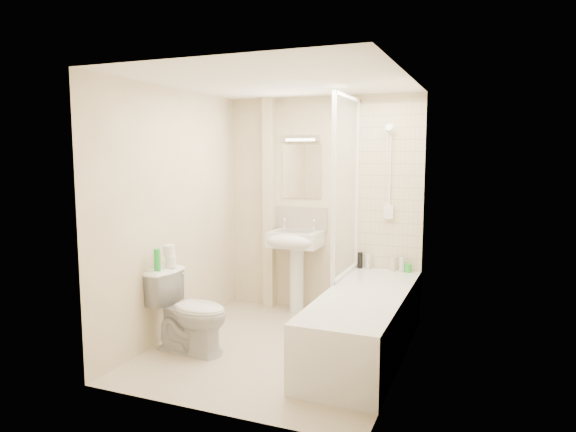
% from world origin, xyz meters
% --- Properties ---
extents(floor, '(2.50, 2.50, 0.00)m').
position_xyz_m(floor, '(0.00, 0.00, 0.00)').
color(floor, beige).
rests_on(floor, ground).
extents(wall_back, '(2.20, 0.02, 2.40)m').
position_xyz_m(wall_back, '(0.00, 1.25, 1.20)').
color(wall_back, beige).
rests_on(wall_back, ground).
extents(wall_left, '(0.02, 2.50, 2.40)m').
position_xyz_m(wall_left, '(-1.10, 0.00, 1.20)').
color(wall_left, beige).
rests_on(wall_left, ground).
extents(wall_right, '(0.02, 2.50, 2.40)m').
position_xyz_m(wall_right, '(1.10, 0.00, 1.20)').
color(wall_right, beige).
rests_on(wall_right, ground).
extents(ceiling, '(2.20, 2.50, 0.02)m').
position_xyz_m(ceiling, '(0.00, 0.00, 2.40)').
color(ceiling, white).
rests_on(ceiling, wall_back).
extents(tile_back, '(0.70, 0.01, 1.75)m').
position_xyz_m(tile_back, '(0.75, 1.24, 1.42)').
color(tile_back, beige).
rests_on(tile_back, wall_back).
extents(tile_right, '(0.01, 2.10, 1.75)m').
position_xyz_m(tile_right, '(1.09, 0.20, 1.42)').
color(tile_right, beige).
rests_on(tile_right, wall_right).
extents(pipe_boxing, '(0.12, 0.12, 2.40)m').
position_xyz_m(pipe_boxing, '(-0.62, 1.19, 1.20)').
color(pipe_boxing, beige).
rests_on(pipe_boxing, ground).
extents(splashback, '(0.60, 0.02, 0.30)m').
position_xyz_m(splashback, '(-0.24, 1.24, 1.03)').
color(splashback, beige).
rests_on(splashback, wall_back).
extents(mirror, '(0.46, 0.01, 0.60)m').
position_xyz_m(mirror, '(-0.24, 1.24, 1.58)').
color(mirror, white).
rests_on(mirror, wall_back).
extents(strip_light, '(0.42, 0.07, 0.07)m').
position_xyz_m(strip_light, '(-0.24, 1.22, 1.95)').
color(strip_light, silver).
rests_on(strip_light, wall_back).
extents(bathtub, '(0.70, 2.10, 0.55)m').
position_xyz_m(bathtub, '(0.75, 0.20, 0.29)').
color(bathtub, white).
rests_on(bathtub, ground).
extents(shower_screen, '(0.04, 0.92, 1.80)m').
position_xyz_m(shower_screen, '(0.40, 0.80, 1.45)').
color(shower_screen, white).
rests_on(shower_screen, bathtub).
extents(shower_fixture, '(0.10, 0.16, 0.99)m').
position_xyz_m(shower_fixture, '(0.75, 1.19, 1.55)').
color(shower_fixture, white).
rests_on(shower_fixture, wall_back).
extents(pedestal_sink, '(0.55, 0.50, 1.06)m').
position_xyz_m(pedestal_sink, '(-0.24, 1.01, 0.74)').
color(pedestal_sink, white).
rests_on(pedestal_sink, ground).
extents(bottle_black_a, '(0.05, 0.05, 0.17)m').
position_xyz_m(bottle_black_a, '(0.46, 1.16, 0.64)').
color(bottle_black_a, black).
rests_on(bottle_black_a, bathtub).
extents(bottle_white_a, '(0.05, 0.05, 0.16)m').
position_xyz_m(bottle_white_a, '(0.55, 1.16, 0.63)').
color(bottle_white_a, silver).
rests_on(bottle_white_a, bathtub).
extents(bottle_cream, '(0.06, 0.06, 0.15)m').
position_xyz_m(bottle_cream, '(0.82, 1.16, 0.62)').
color(bottle_cream, beige).
rests_on(bottle_cream, bathtub).
extents(bottle_white_b, '(0.06, 0.06, 0.15)m').
position_xyz_m(bottle_white_b, '(0.91, 1.16, 0.63)').
color(bottle_white_b, silver).
rests_on(bottle_white_b, bathtub).
extents(bottle_green, '(0.07, 0.07, 0.09)m').
position_xyz_m(bottle_green, '(0.98, 1.16, 0.59)').
color(bottle_green, green).
rests_on(bottle_green, bathtub).
extents(toilet, '(0.54, 0.80, 0.74)m').
position_xyz_m(toilet, '(-0.72, -0.35, 0.37)').
color(toilet, white).
rests_on(toilet, ground).
extents(toilet_roll_lower, '(0.10, 0.10, 0.11)m').
position_xyz_m(toilet_roll_lower, '(-0.95, -0.29, 0.80)').
color(toilet_roll_lower, white).
rests_on(toilet_roll_lower, toilet).
extents(toilet_roll_upper, '(0.11, 0.11, 0.10)m').
position_xyz_m(toilet_roll_upper, '(-0.97, -0.29, 0.90)').
color(toilet_roll_upper, white).
rests_on(toilet_roll_upper, toilet_roll_lower).
extents(green_bottle, '(0.06, 0.06, 0.20)m').
position_xyz_m(green_bottle, '(-0.98, -0.45, 0.84)').
color(green_bottle, green).
rests_on(green_bottle, toilet).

